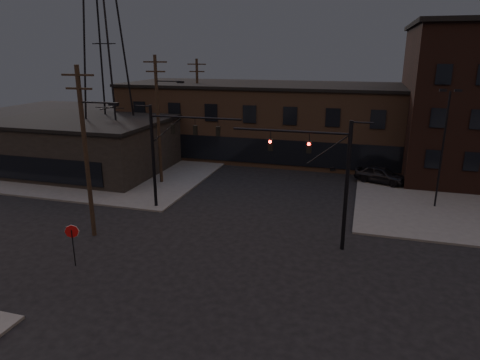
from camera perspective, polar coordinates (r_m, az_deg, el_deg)
name	(u,v)px	position (r m, az deg, el deg)	size (l,w,h in m)	color
ground	(219,268)	(24.65, -2.79, -11.69)	(140.00, 140.00, 0.00)	black
sidewalk_nw	(103,155)	(52.84, -17.75, 3.17)	(30.00, 30.00, 0.15)	#474744
building_row	(299,123)	(49.60, 7.85, 7.60)	(40.00, 12.00, 8.00)	#50392A
building_left	(84,146)	(46.42, -20.03, 4.24)	(16.00, 12.00, 5.00)	black
traffic_signal_near	(328,171)	(25.93, 11.65, 1.19)	(7.12, 0.24, 8.00)	black
traffic_signal_far	(168,146)	(32.39, -9.57, 4.53)	(7.12, 0.24, 8.00)	black
stop_sign	(72,236)	(25.89, -21.47, -6.94)	(0.72, 0.33, 2.48)	black
utility_pole_near	(86,149)	(28.57, -19.82, 3.90)	(3.70, 0.28, 11.00)	black
utility_pole_mid	(159,117)	(39.12, -10.78, 8.20)	(3.70, 0.28, 11.50)	black
utility_pole_far	(198,105)	(50.44, -5.64, 9.87)	(2.20, 0.28, 11.00)	black
transmission_tower	(104,44)	(46.00, -17.69, 16.93)	(7.00, 7.00, 25.00)	black
lot_light_a	(444,139)	(35.48, 25.55, 5.00)	(1.50, 0.28, 9.14)	black
parked_car_lot_a	(381,174)	(41.34, 18.23, 0.72)	(1.83, 4.56, 1.55)	black
parked_car_lot_b	(448,174)	(44.05, 25.95, 0.72)	(2.00, 4.93, 1.43)	silver
car_crossing	(332,159)	(46.37, 12.14, 2.78)	(1.82, 5.22, 1.72)	black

